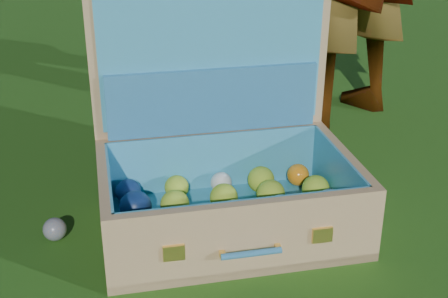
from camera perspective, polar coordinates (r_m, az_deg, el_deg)
ground at (r=1.66m, az=3.50°, el=-8.54°), size 60.00×60.00×0.00m
stray_ball at (r=1.71m, az=-15.22°, el=-7.09°), size 0.06×0.06×0.06m
suitcase at (r=1.68m, az=0.01°, el=-0.80°), size 0.70×0.54×0.65m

